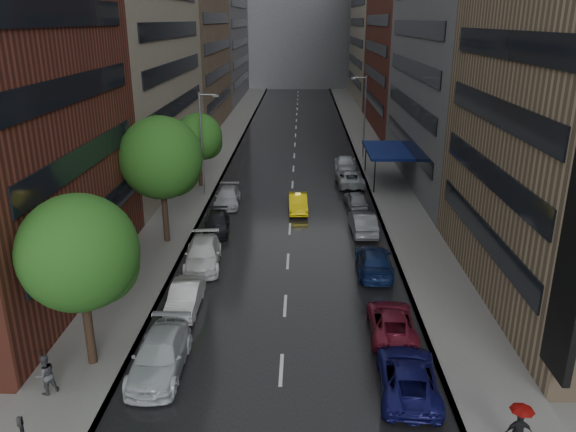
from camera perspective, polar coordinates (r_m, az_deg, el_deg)
name	(u,v)px	position (r m, az deg, el deg)	size (l,w,h in m)	color
ground	(277,431)	(23.03, -1.07, -21.04)	(220.00, 220.00, 0.00)	gray
road	(295,148)	(69.15, 0.69, 6.91)	(14.00, 140.00, 0.01)	black
sidewalk_left	(222,147)	(69.83, -6.77, 6.96)	(4.00, 140.00, 0.15)	gray
sidewalk_right	(368,148)	(69.61, 8.17, 6.86)	(4.00, 140.00, 0.15)	gray
buildings_left	(179,10)	(77.94, -10.97, 19.82)	(8.00, 108.00, 38.00)	maroon
buildings_right	(417,18)	(75.56, 12.93, 19.00)	(8.05, 109.10, 36.00)	#937A5B
building_far	(299,14)	(135.52, 1.12, 19.82)	(40.00, 14.00, 32.00)	slate
tree_near	(79,253)	(25.46, -20.49, -3.53)	(5.09, 5.09, 8.12)	#382619
tree_mid	(161,158)	(38.78, -12.78, 5.77)	(5.62, 5.62, 8.95)	#382619
tree_far	(198,137)	(52.39, -9.08, 7.93)	(4.36, 4.36, 6.95)	#382619
taxi	(298,203)	(45.94, 1.01, 1.33)	(1.49, 4.26, 1.40)	yellow
parked_cars_left	(202,257)	(35.86, -8.75, -4.17)	(2.68, 29.06, 1.57)	silver
parked_cars_right	(364,227)	(40.97, 7.72, -1.08)	(2.78, 42.52, 1.57)	#10114C
ped_black_umbrella	(44,368)	(25.94, -23.52, -13.94)	(1.09, 1.09, 2.09)	#444448
ped_red_umbrella	(520,424)	(22.79, 22.48, -18.98)	(0.99, 0.82, 2.01)	black
street_lamp_left	(202,142)	(49.31, -8.68, 7.41)	(1.74, 0.22, 9.00)	gray
street_lamp_right	(364,115)	(63.69, 7.72, 10.13)	(1.74, 0.22, 9.00)	gray
awning	(387,151)	(54.44, 10.05, 6.56)	(4.00, 8.00, 3.12)	navy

